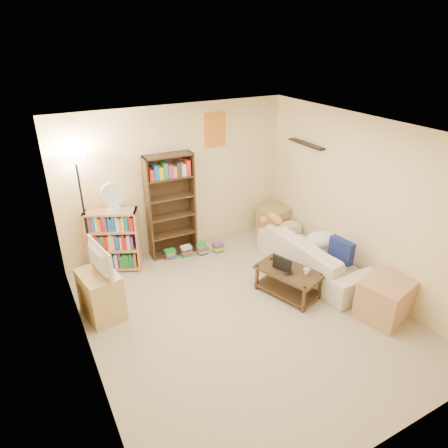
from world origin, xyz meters
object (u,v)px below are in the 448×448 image
Objects in this scene: laptop at (287,267)px; desk_fan at (113,197)px; tv_stand at (101,295)px; floor_lamp at (79,182)px; sofa at (314,255)px; end_cabinet at (385,299)px; television at (95,260)px; tabby_cat at (273,219)px; coffee_table at (288,279)px; mug at (306,272)px; side_table at (273,221)px; tall_bookshelf at (171,204)px; short_bookshelf at (114,240)px.

laptop is 2.80m from desk_fan.
floor_lamp reaches higher than tv_stand.
laptop is (-0.73, -0.23, 0.13)m from sofa.
desk_fan is (-2.71, 1.56, 0.97)m from sofa.
end_cabinet is (3.24, -2.97, -1.29)m from floor_lamp.
television is 1.07× the size of end_cabinet.
tv_stand is 0.92× the size of television.
tabby_cat is at bearing -3.86° from tv_stand.
coffee_table is 2.25× the size of desk_fan.
desk_fan reaches higher than coffee_table.
desk_fan is at bearing 53.68° from tv_stand.
floor_lamp is (0.11, 1.12, 1.23)m from tv_stand.
mug is at bearing -103.36° from tabby_cat.
desk_fan is at bearing 176.42° from side_table.
tv_stand is (-2.66, 1.02, -0.12)m from mug.
desk_fan is at bearing -173.53° from tall_bookshelf.
floor_lamp is at bearing 121.94° from coffee_table.
laptop is 0.55× the size of television.
floor_lamp reaches higher than sofa.
mug is 0.14× the size of television.
television is at bearing -174.68° from tabby_cat.
desk_fan is at bearing 117.36° from coffee_table.
tabby_cat is 0.66× the size of television.
side_table is at bearing 42.49° from coffee_table.
floor_lamp is at bearing -177.72° from tall_bookshelf.
tabby_cat is at bearing -17.77° from desk_fan.
tabby_cat is at bearing 18.61° from sofa.
tabby_cat is at bearing -93.86° from television.
desk_fan is 0.24× the size of floor_lamp.
desk_fan is at bearing 58.75° from sofa.
coffee_table is 1.01× the size of short_bookshelf.
sofa is at bearing -97.02° from side_table.
end_cabinet is (-0.07, -2.72, 0.00)m from side_table.
sofa is at bearing -66.97° from laptop.
tabby_cat is 0.27× the size of tall_bookshelf.
tv_stand is 0.99× the size of end_cabinet.
short_bookshelf is at bearing 140.44° from desk_fan.
short_bookshelf is (-2.18, 2.12, 0.06)m from mug.
side_table is (0.45, 0.60, -0.40)m from tabby_cat.
mug is 0.05× the size of floor_lamp.
end_cabinet is at bearing -38.04° from tv_stand.
short_bookshelf is 0.53× the size of floor_lamp.
television reaches higher than sofa.
mug is at bearing -39.99° from floor_lamp.
floor_lamp reaches higher than television.
sofa is 3.27m from desk_fan.
tall_bookshelf is at bearing 172.64° from side_table.
desk_fan is 0.84× the size of side_table.
desk_fan is (0.54, 1.05, 0.40)m from television.
tv_stand is 1.96m from tall_bookshelf.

